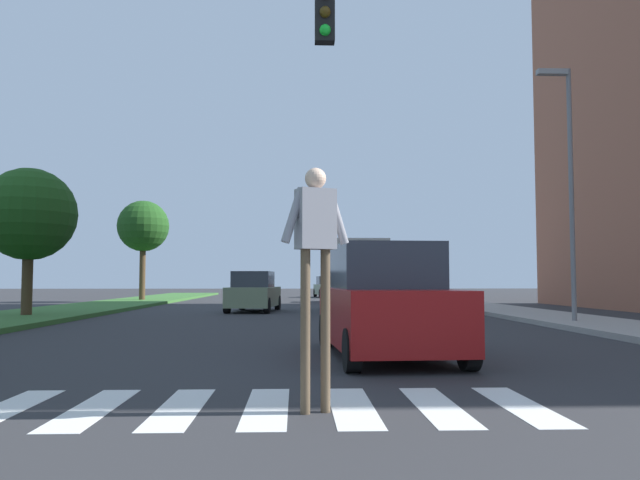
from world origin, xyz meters
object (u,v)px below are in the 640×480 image
Objects in this scene: tree_distant at (143,227)px; truck_box_delivery at (360,273)px; street_lamp_right at (568,170)px; tree_far at (29,215)px; sedan_far_horizon at (328,288)px; sedan_midblock at (254,293)px; sedan_distant at (340,290)px; pedestrian_performer at (315,248)px; suv_crossing at (385,303)px.

tree_distant is 0.97× the size of truck_box_delivery.
tree_distant is 0.81× the size of street_lamp_right.
tree_far is 1.17× the size of sedan_far_horizon.
sedan_far_horizon is (11.79, 10.07, -3.84)m from tree_distant.
tree_far is 1.16× the size of sedan_midblock.
tree_distant is 16.88m from truck_box_delivery.
street_lamp_right is at bearing -49.82° from tree_distant.
truck_box_delivery reaches higher than sedan_midblock.
sedan_midblock is (7.56, -11.84, -3.81)m from tree_distant.
truck_box_delivery is (12.06, 5.43, -1.96)m from tree_far.
sedan_midblock is 0.94× the size of sedan_distant.
pedestrian_performer is at bearing -73.58° from tree_distant.
street_lamp_right is 31.43m from sedan_far_horizon.
sedan_midblock reaches higher than sedan_distant.
truck_box_delivery is (2.60, 21.15, -0.03)m from pedestrian_performer.
truck_box_delivery is (1.23, 16.43, 0.70)m from suv_crossing.
tree_far is 29.39m from sedan_far_horizon.
tree_distant is 1.29× the size of suv_crossing.
tree_distant is 14.55m from sedan_midblock.
suv_crossing is at bearing -92.32° from sedan_distant.
pedestrian_performer is 20.74m from sedan_midblock.
sedan_distant is (2.48, 31.93, -0.90)m from pedestrian_performer.
tree_distant is 1.31× the size of sedan_distant.
suv_crossing reaches higher than sedan_distant.
suv_crossing is at bearing -45.46° from tree_far.
sedan_far_horizon is (4.23, 21.91, -0.03)m from sedan_midblock.
tree_far is 0.84× the size of tree_distant.
street_lamp_right reaches higher than suv_crossing.
truck_box_delivery is at bearing 82.99° from pedestrian_performer.
pedestrian_performer is 0.40× the size of truck_box_delivery.
tree_distant reaches higher than tree_far.
tree_distant reaches higher than sedan_distant.
truck_box_delivery is (-5.25, 9.30, -2.96)m from street_lamp_right.
tree_far is at bearing -126.36° from sedan_distant.
tree_distant is at bearing 122.56° from sedan_midblock.
street_lamp_right is 14.51m from pedestrian_performer.
truck_box_delivery is at bearing -42.94° from tree_distant.
sedan_midblock is (-2.01, 20.63, -0.87)m from pedestrian_performer.
tree_distant is 1.38× the size of sedan_midblock.
street_lamp_right is at bearing 56.50° from pedestrian_performer.
suv_crossing is 16.27m from sedan_midblock.
tree_far is 18.45m from pedestrian_performer.
truck_box_delivery is (12.16, -11.32, -2.96)m from tree_distant.
tree_distant reaches higher than sedan_far_horizon.
tree_distant is at bearing 106.42° from pedestrian_performer.
suv_crossing is 27.24m from sedan_distant.
suv_crossing is at bearing -132.20° from street_lamp_right.
truck_box_delivery is (0.12, -10.78, 0.88)m from sedan_distant.
tree_distant is (-0.11, 16.75, 1.00)m from tree_far.
tree_distant is 30.05m from suv_crossing.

